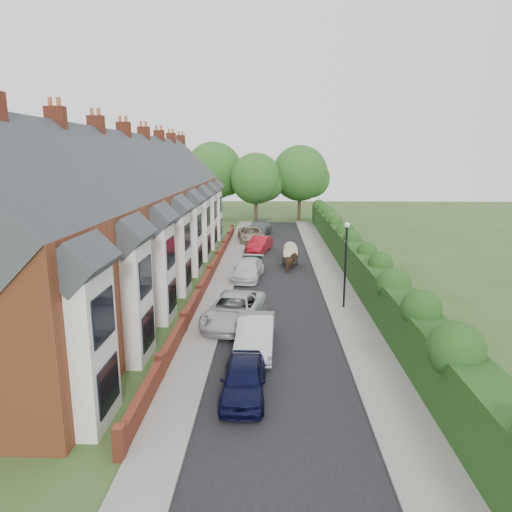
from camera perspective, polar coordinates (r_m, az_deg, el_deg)
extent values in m
plane|color=#2D4C1E|center=(23.54, 4.07, -9.69)|extent=(140.00, 140.00, 0.00)
cube|color=black|center=(33.97, 2.55, -2.68)|extent=(6.00, 58.00, 0.02)
cube|color=gray|center=(34.26, 9.43, -2.63)|extent=(2.20, 58.00, 0.12)
cube|color=gray|center=(34.13, -3.93, -2.54)|extent=(1.70, 58.00, 0.12)
cube|color=gray|center=(34.13, 7.69, -2.62)|extent=(0.18, 58.00, 0.13)
cube|color=gray|center=(34.06, -2.59, -2.55)|extent=(0.18, 58.00, 0.13)
cube|color=#113512|center=(34.26, 12.49, -0.70)|extent=(1.50, 58.00, 2.50)
cube|color=#9A4A27|center=(33.83, -15.47, 2.43)|extent=(8.00, 40.00, 6.50)
cube|color=#2C3035|center=(33.44, -15.79, 7.92)|extent=(8.00, 40.20, 8.00)
cube|color=silver|center=(16.11, -19.48, -11.14)|extent=(0.70, 2.40, 5.20)
cube|color=black|center=(16.49, -17.93, -15.07)|extent=(0.06, 1.80, 1.60)
cube|color=black|center=(15.55, -18.52, -7.17)|extent=(0.06, 1.80, 1.60)
cube|color=#2C3035|center=(15.26, -20.81, -0.68)|extent=(1.70, 2.60, 1.70)
cube|color=#3F2D2D|center=(18.62, -17.68, -12.95)|extent=(0.08, 0.90, 2.10)
cube|color=silver|center=(17.40, -18.47, -3.04)|extent=(0.12, 1.20, 1.60)
cube|color=silver|center=(20.53, -14.47, -5.70)|extent=(0.70, 2.40, 5.20)
cube|color=black|center=(20.83, -13.30, -8.88)|extent=(0.06, 1.80, 1.60)
cube|color=black|center=(20.10, -13.64, -2.48)|extent=(0.06, 1.80, 1.60)
cube|color=#2C3035|center=(19.87, -15.35, 2.57)|extent=(1.70, 2.60, 1.70)
cube|color=#3F2D2D|center=(23.02, -13.55, -7.74)|extent=(0.08, 0.90, 2.10)
cube|color=silver|center=(22.01, -14.03, 0.39)|extent=(0.12, 1.20, 1.60)
cube|color=silver|center=(25.17, -11.32, -2.20)|extent=(0.70, 2.40, 5.20)
cube|color=black|center=(25.41, -10.39, -4.84)|extent=(0.06, 1.80, 1.60)
cube|color=black|center=(24.82, -10.61, 0.47)|extent=(0.06, 1.80, 1.60)
cube|color=#2C3035|center=(24.63, -11.96, 4.57)|extent=(1.70, 2.60, 1.70)
cube|color=#3F2D2D|center=(27.62, -10.83, -4.21)|extent=(0.08, 0.90, 2.10)
cube|color=silver|center=(26.77, -11.15, 2.62)|extent=(0.12, 1.20, 1.60)
cube|color=silver|center=(29.93, -9.17, 0.20)|extent=(0.70, 2.40, 5.20)
cube|color=black|center=(30.13, -8.41, -2.04)|extent=(0.06, 1.80, 1.60)
cube|color=black|center=(29.63, -8.55, 2.46)|extent=(0.06, 1.80, 1.60)
cube|color=#2C3035|center=(29.48, -9.66, 5.91)|extent=(1.70, 2.60, 1.70)
cube|color=#3F2D2D|center=(32.34, -8.92, -1.70)|extent=(0.08, 0.90, 2.10)
cube|color=silver|center=(31.60, -9.14, 4.16)|extent=(0.12, 1.20, 1.60)
cube|color=silver|center=(34.75, -7.62, 1.94)|extent=(0.70, 2.40, 5.20)
cube|color=black|center=(34.93, -6.96, 0.00)|extent=(0.06, 1.80, 1.60)
cube|color=black|center=(34.50, -7.07, 3.90)|extent=(0.06, 1.80, 1.60)
cube|color=#2C3035|center=(34.36, -8.01, 6.87)|extent=(1.70, 2.60, 1.70)
cube|color=#3F2D2D|center=(37.13, -7.50, 0.18)|extent=(0.08, 0.90, 2.10)
cube|color=silver|center=(36.48, -7.65, 5.29)|extent=(0.12, 1.20, 1.60)
cube|color=silver|center=(39.62, -6.44, 3.25)|extent=(0.70, 2.40, 5.20)
cube|color=black|center=(39.77, -5.87, 1.55)|extent=(0.06, 1.80, 1.60)
cube|color=black|center=(39.39, -5.95, 4.98)|extent=(0.06, 1.80, 1.60)
cube|color=#2C3035|center=(39.28, -6.77, 7.58)|extent=(1.70, 2.60, 1.70)
cube|color=#3F2D2D|center=(41.98, -6.40, 1.62)|extent=(0.08, 0.90, 2.10)
cube|color=silver|center=(41.39, -6.52, 6.16)|extent=(0.12, 1.20, 1.60)
cube|color=silver|center=(44.52, -5.52, 4.28)|extent=(0.70, 2.40, 5.20)
cube|color=black|center=(44.65, -5.02, 2.75)|extent=(0.06, 1.80, 1.60)
cube|color=black|center=(44.32, -5.08, 5.82)|extent=(0.06, 1.80, 1.60)
cube|color=#2C3035|center=(44.21, -5.80, 8.13)|extent=(1.70, 2.60, 1.70)
cube|color=#3F2D2D|center=(46.85, -5.53, 2.76)|extent=(0.08, 0.90, 2.10)
cube|color=silver|center=(46.31, -5.62, 6.83)|extent=(0.12, 1.20, 1.60)
cube|color=silver|center=(49.43, -4.78, 5.10)|extent=(0.70, 2.40, 5.20)
cube|color=black|center=(49.56, -4.33, 3.72)|extent=(0.06, 1.80, 1.60)
cube|color=black|center=(49.25, -4.38, 6.48)|extent=(0.06, 1.80, 1.60)
cube|color=#2C3035|center=(49.16, -5.02, 8.57)|extent=(1.70, 2.60, 1.70)
cube|color=#3F2D2D|center=(51.75, -4.83, 3.69)|extent=(0.08, 0.90, 2.10)
cube|color=silver|center=(51.25, -4.90, 7.38)|extent=(0.12, 1.20, 1.60)
cube|color=brown|center=(24.06, -23.70, 14.87)|extent=(0.90, 0.50, 1.60)
cylinder|color=#97512D|center=(24.23, -24.35, 17.06)|extent=(0.20, 0.20, 0.50)
cylinder|color=#97512D|center=(24.06, -23.45, 17.17)|extent=(0.20, 0.20, 0.50)
cube|color=brown|center=(28.67, -19.33, 14.64)|extent=(0.90, 0.50, 1.60)
cylinder|color=#97512D|center=(28.81, -19.86, 16.49)|extent=(0.20, 0.20, 0.50)
cylinder|color=#97512D|center=(28.67, -19.08, 16.57)|extent=(0.20, 0.20, 0.50)
cube|color=brown|center=(33.39, -16.19, 14.43)|extent=(0.90, 0.50, 1.60)
cylinder|color=#97512D|center=(33.51, -16.63, 16.02)|extent=(0.20, 0.20, 0.50)
cylinder|color=#97512D|center=(33.39, -15.95, 16.08)|extent=(0.20, 0.20, 0.50)
cube|color=brown|center=(38.19, -13.83, 14.24)|extent=(0.90, 0.50, 1.60)
cylinder|color=#97512D|center=(38.29, -14.21, 15.64)|extent=(0.20, 0.20, 0.50)
cylinder|color=#97512D|center=(38.18, -13.61, 15.68)|extent=(0.20, 0.20, 0.50)
cube|color=brown|center=(43.03, -12.01, 14.08)|extent=(0.90, 0.50, 1.60)
cylinder|color=#97512D|center=(43.12, -12.33, 15.32)|extent=(0.20, 0.20, 0.50)
cylinder|color=#97512D|center=(43.02, -11.80, 15.35)|extent=(0.20, 0.20, 0.50)
cube|color=brown|center=(47.90, -10.56, 13.94)|extent=(0.90, 0.50, 1.60)
cylinder|color=#97512D|center=(47.98, -10.84, 15.06)|extent=(0.20, 0.20, 0.50)
cylinder|color=#97512D|center=(47.89, -10.36, 15.08)|extent=(0.20, 0.20, 0.50)
cube|color=brown|center=(52.79, -9.37, 13.82)|extent=(0.90, 0.50, 1.60)
cylinder|color=#97512D|center=(52.87, -9.63, 14.84)|extent=(0.20, 0.20, 0.50)
cylinder|color=#97512D|center=(52.79, -9.19, 14.86)|extent=(0.20, 0.20, 0.50)
cube|color=brown|center=(17.16, -13.95, -17.26)|extent=(0.30, 4.70, 0.90)
cube|color=brown|center=(21.51, -10.32, -10.77)|extent=(0.30, 4.70, 0.90)
cube|color=brown|center=(26.09, -8.02, -6.49)|extent=(0.30, 4.70, 0.90)
cube|color=brown|center=(30.80, -6.45, -3.49)|extent=(0.30, 4.70, 0.90)
cube|color=brown|center=(35.59, -5.30, -1.29)|extent=(0.30, 4.70, 0.90)
cube|color=brown|center=(40.43, -4.43, 0.38)|extent=(0.30, 4.70, 0.90)
cube|color=brown|center=(45.31, -3.74, 1.70)|extent=(0.30, 4.70, 0.90)
cube|color=brown|center=(50.21, -3.19, 2.75)|extent=(0.30, 4.70, 0.90)
cube|color=brown|center=(15.09, -16.71, -21.51)|extent=(0.35, 0.35, 1.10)
cube|color=brown|center=(19.25, -11.92, -13.39)|extent=(0.35, 0.35, 1.10)
cube|color=brown|center=(23.74, -9.06, -8.20)|extent=(0.35, 0.35, 1.10)
cube|color=brown|center=(28.40, -7.17, -4.67)|extent=(0.35, 0.35, 1.10)
cube|color=brown|center=(33.16, -5.84, -2.15)|extent=(0.35, 0.35, 1.10)
cube|color=brown|center=(37.98, -4.84, -0.26)|extent=(0.35, 0.35, 1.10)
cube|color=brown|center=(42.85, -4.06, 1.21)|extent=(0.35, 0.35, 1.10)
cube|color=brown|center=(47.74, -3.45, 2.37)|extent=(0.35, 0.35, 1.10)
cube|color=brown|center=(52.65, -2.95, 3.32)|extent=(0.35, 0.35, 1.10)
cylinder|color=black|center=(26.94, 11.08, -1.67)|extent=(0.12, 0.12, 4.80)
cylinder|color=black|center=(26.46, 11.30, 3.49)|extent=(0.20, 0.20, 0.10)
sphere|color=silver|center=(26.44, 11.32, 3.81)|extent=(0.32, 0.32, 0.32)
cylinder|color=#332316|center=(62.17, -0.02, 6.42)|extent=(0.50, 0.50, 4.75)
sphere|color=#1B521C|center=(61.91, -0.02, 9.66)|extent=(6.80, 6.80, 6.80)
sphere|color=#1B521C|center=(62.21, 1.26, 9.06)|extent=(4.76, 4.76, 4.76)
cylinder|color=#332316|center=(64.22, 5.44, 6.78)|extent=(0.50, 0.50, 5.25)
sphere|color=#1B521C|center=(63.97, 5.51, 10.25)|extent=(7.60, 7.60, 7.60)
sphere|color=#1B521C|center=(64.41, 6.85, 9.58)|extent=(5.32, 5.32, 5.32)
cylinder|color=#332316|center=(65.59, -5.22, 7.01)|extent=(0.50, 0.50, 5.50)
sphere|color=#1B521C|center=(65.34, -5.29, 10.57)|extent=(8.00, 8.00, 8.00)
sphere|color=#1B521C|center=(65.48, -3.83, 9.92)|extent=(5.60, 5.60, 5.60)
imported|color=black|center=(17.63, -1.57, -15.13)|extent=(1.65, 4.07, 1.38)
imported|color=#B0B0B5|center=(21.36, -0.06, -9.77)|extent=(1.78, 4.78, 1.56)
imported|color=#B9BBC1|center=(24.63, -2.74, -6.69)|extent=(3.57, 6.05, 1.58)
imported|color=silver|center=(33.45, -1.04, -1.68)|extent=(2.57, 5.07, 1.41)
imported|color=#0E311B|center=(35.48, -0.58, -0.90)|extent=(1.82, 4.08, 1.36)
imported|color=maroon|center=(42.76, 0.47, 1.46)|extent=(2.54, 4.66, 1.46)
imported|color=tan|center=(48.05, -0.60, 2.72)|extent=(3.28, 5.81, 1.53)
imported|color=#595C60|center=(51.85, 0.38, 3.47)|extent=(3.21, 5.82, 1.60)
imported|color=#4C2D1B|center=(35.64, 4.43, -0.85)|extent=(1.18, 1.80, 1.40)
cube|color=black|center=(37.35, 4.31, -0.15)|extent=(1.06, 1.77, 0.44)
cylinder|color=#C2BB97|center=(37.22, 4.33, 0.79)|extent=(1.15, 1.11, 1.15)
cube|color=#C2BB97|center=(37.31, 4.32, 0.19)|extent=(1.17, 1.81, 0.04)
cylinder|color=black|center=(37.93, 3.40, -0.49)|extent=(0.07, 0.80, 0.80)
cylinder|color=black|center=(37.98, 5.14, -0.50)|extent=(0.07, 0.80, 0.80)
cylinder|color=black|center=(36.38, 3.89, -0.41)|extent=(0.06, 1.59, 0.06)
cylinder|color=black|center=(36.41, 4.86, -0.41)|extent=(0.06, 1.59, 0.06)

